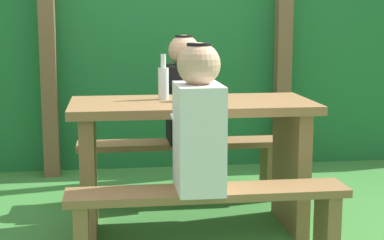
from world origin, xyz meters
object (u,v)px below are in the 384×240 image
Objects in this scene: person_white_shirt at (199,123)px; drinking_glass at (179,95)px; cell_phone at (190,98)px; bench_far at (181,158)px; person_black_coat at (184,93)px; picnic_table at (192,144)px; bench_near at (208,212)px; bottle_left at (163,81)px.

drinking_glass is at bearing 92.59° from person_white_shirt.
person_white_shirt reaches higher than cell_phone.
person_white_shirt is (-0.05, -1.17, 0.45)m from bench_far.
bench_far is 0.78m from drinking_glass.
bench_far is 1.95× the size of person_white_shirt.
person_black_coat is 0.59m from drinking_glass.
person_white_shirt reaches higher than picnic_table.
person_white_shirt is 5.14× the size of cell_phone.
drinking_glass is (-0.07, 0.00, 0.29)m from picnic_table.
bench_near is 17.70× the size of drinking_glass.
bench_near is (0.00, -0.59, -0.22)m from picnic_table.
bench_near is 0.92m from bottle_left.
person_black_coat is 9.10× the size of drinking_glass.
person_white_shirt is 9.10× the size of drinking_glass.
bench_far is at bearing 82.81° from drinking_glass.
bench_near is 1.17m from bench_far.
picnic_table is at bearing 90.00° from bench_near.
drinking_glass is at bearing -122.82° from cell_phone.
bench_far is at bearing 72.10° from bottle_left.
picnic_table is 17.70× the size of drinking_glass.
bottle_left is (-0.18, -0.48, 0.13)m from person_black_coat.
person_black_coat is (0.03, 0.58, 0.23)m from picnic_table.
person_black_coat reaches higher than bench_far.
cell_phone reaches higher than bench_far.
person_white_shirt is 2.70× the size of bottle_left.
bench_far is 5.25× the size of bottle_left.
person_white_shirt is (-0.05, -0.58, 0.23)m from picnic_table.
picnic_table is at bearing -34.06° from bottle_left.
drinking_glass reaches higher than cell_phone.
person_black_coat is (0.07, 1.17, 0.00)m from person_white_shirt.
person_black_coat is at bearing 80.34° from drinking_glass.
cell_phone is at bearing 86.18° from person_white_shirt.
picnic_table reaches higher than bench_near.
picnic_table is 1.00× the size of bench_near.
bench_far is (0.00, 0.59, -0.22)m from picnic_table.
bench_far is 0.69m from cell_phone.
cell_phone is at bearing 90.20° from bench_near.
picnic_table is at bearing -2.78° from drinking_glass.
person_black_coat is at bearing -7.52° from bench_far.
person_black_coat is 0.53m from bottle_left.
person_black_coat is at bearing 87.54° from picnic_table.
cell_phone is (-0.03, -0.50, 0.03)m from person_black_coat.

